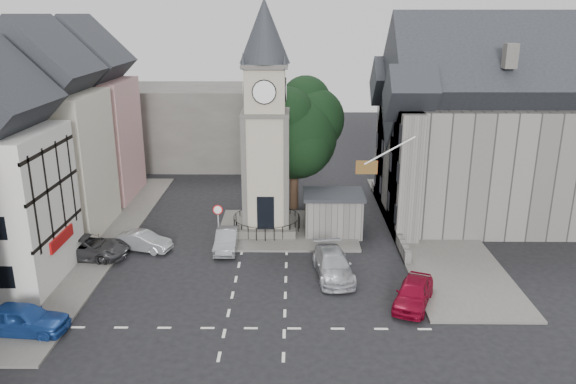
{
  "coord_description": "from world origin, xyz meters",
  "views": [
    {
      "loc": [
        1.93,
        -30.46,
        15.22
      ],
      "look_at": [
        1.59,
        5.0,
        3.92
      ],
      "focal_mm": 35.0,
      "sensor_mm": 36.0,
      "label": 1
    }
  ],
  "objects_px": {
    "pedestrian": "(399,222)",
    "clock_tower": "(266,121)",
    "car_east_red": "(414,293)",
    "car_west_blue": "(22,319)",
    "stone_shelter": "(333,213)"
  },
  "relations": [
    {
      "from": "pedestrian",
      "to": "clock_tower",
      "type": "bearing_deg",
      "value": -3.6
    },
    {
      "from": "car_east_red",
      "to": "car_west_blue",
      "type": "bearing_deg",
      "value": -149.32
    },
    {
      "from": "clock_tower",
      "to": "car_east_red",
      "type": "xyz_separation_m",
      "value": [
        8.5,
        -10.99,
        -7.39
      ]
    },
    {
      "from": "car_west_blue",
      "to": "car_east_red",
      "type": "relative_size",
      "value": 1.06
    },
    {
      "from": "car_east_red",
      "to": "pedestrian",
      "type": "height_order",
      "value": "pedestrian"
    },
    {
      "from": "clock_tower",
      "to": "stone_shelter",
      "type": "height_order",
      "value": "clock_tower"
    },
    {
      "from": "clock_tower",
      "to": "car_east_red",
      "type": "relative_size",
      "value": 3.8
    },
    {
      "from": "car_east_red",
      "to": "stone_shelter",
      "type": "bearing_deg",
      "value": 131.56
    },
    {
      "from": "clock_tower",
      "to": "car_east_red",
      "type": "height_order",
      "value": "clock_tower"
    },
    {
      "from": "clock_tower",
      "to": "car_east_red",
      "type": "bearing_deg",
      "value": -52.28
    },
    {
      "from": "stone_shelter",
      "to": "car_east_red",
      "type": "distance_m",
      "value": 11.16
    },
    {
      "from": "clock_tower",
      "to": "pedestrian",
      "type": "relative_size",
      "value": 9.82
    },
    {
      "from": "clock_tower",
      "to": "stone_shelter",
      "type": "xyz_separation_m",
      "value": [
        4.8,
        -0.49,
        -6.57
      ]
    },
    {
      "from": "car_west_blue",
      "to": "stone_shelter",
      "type": "bearing_deg",
      "value": -45.35
    },
    {
      "from": "car_west_blue",
      "to": "pedestrian",
      "type": "xyz_separation_m",
      "value": [
        21.07,
        13.61,
        0.05
      ]
    }
  ]
}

